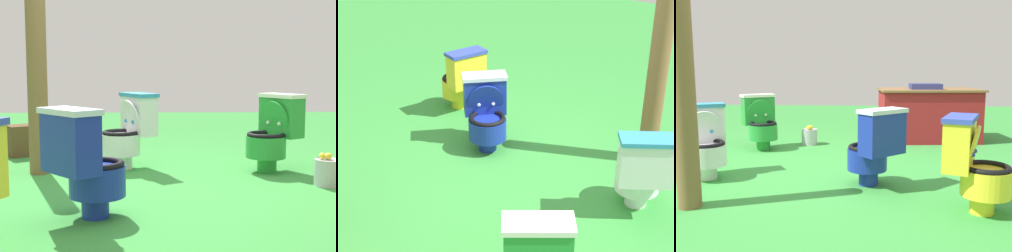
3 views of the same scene
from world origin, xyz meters
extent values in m
plane|color=green|center=(0.00, 0.00, 0.00)|extent=(14.00, 14.00, 0.00)
cylinder|color=#192D9E|center=(0.60, -0.43, 0.07)|extent=(0.25, 0.25, 0.14)
cylinder|color=#192D9E|center=(0.59, -0.41, 0.24)|extent=(0.52, 0.52, 0.20)
torus|color=black|center=(0.59, -0.41, 0.35)|extent=(0.50, 0.50, 0.04)
cylinder|color=silver|center=(0.59, -0.41, 0.30)|extent=(0.34, 0.34, 0.01)
cube|color=#192D9E|center=(0.72, -0.56, 0.51)|extent=(0.43, 0.41, 0.37)
cube|color=silver|center=(0.72, -0.56, 0.71)|extent=(0.47, 0.45, 0.04)
cube|color=#8CE0E5|center=(0.65, -0.49, 0.56)|extent=(0.09, 0.08, 0.08)
cylinder|color=#192D9E|center=(0.65, -0.49, 0.49)|extent=(0.32, 0.30, 0.35)
sphere|color=silver|center=(0.60, -0.53, 0.46)|extent=(0.04, 0.04, 0.04)
sphere|color=silver|center=(0.70, -0.44, 0.46)|extent=(0.04, 0.04, 0.04)
torus|color=black|center=(-0.78, 1.00, 0.35)|extent=(0.49, 0.49, 0.04)
cube|color=green|center=(-0.89, 1.17, 0.51)|extent=(0.45, 0.38, 0.37)
cube|color=white|center=(-0.89, 1.17, 0.71)|extent=(0.48, 0.42, 0.04)
cube|color=#8CE0E5|center=(-0.84, 1.09, 0.56)|extent=(0.10, 0.07, 0.08)
cylinder|color=green|center=(-0.84, 1.09, 0.49)|extent=(0.34, 0.27, 0.35)
sphere|color=white|center=(-0.77, 1.12, 0.46)|extent=(0.04, 0.04, 0.04)
sphere|color=white|center=(-0.89, 1.04, 0.46)|extent=(0.04, 0.04, 0.04)
cylinder|color=yellow|center=(1.45, -1.08, 0.07)|extent=(0.23, 0.23, 0.14)
cylinder|color=yellow|center=(1.47, -1.09, 0.24)|extent=(0.48, 0.48, 0.20)
torus|color=black|center=(1.47, -1.09, 0.35)|extent=(0.46, 0.46, 0.04)
cylinder|color=#3347B2|center=(1.47, -1.09, 0.30)|extent=(0.31, 0.31, 0.01)
cube|color=yellow|center=(1.28, -1.02, 0.51)|extent=(0.33, 0.45, 0.37)
cube|color=#3347B2|center=(1.28, -1.02, 0.71)|extent=(0.36, 0.48, 0.04)
cube|color=#8CE0E5|center=(1.37, -1.05, 0.56)|extent=(0.05, 0.11, 0.08)
cylinder|color=yellow|center=(1.37, -1.05, 0.49)|extent=(0.21, 0.36, 0.35)
sphere|color=#3347B2|center=(1.40, -0.99, 0.46)|extent=(0.04, 0.04, 0.04)
sphere|color=#3347B2|center=(1.35, -1.12, 0.46)|extent=(0.04, 0.04, 0.04)
cylinder|color=white|center=(-0.98, -0.34, 0.07)|extent=(0.25, 0.25, 0.14)
cylinder|color=white|center=(-0.97, -0.35, 0.24)|extent=(0.51, 0.51, 0.20)
torus|color=black|center=(-0.97, -0.35, 0.35)|extent=(0.48, 0.48, 0.04)
cylinder|color=#338CBF|center=(-0.97, -0.35, 0.30)|extent=(0.33, 0.33, 0.01)
cube|color=white|center=(-1.07, -0.18, 0.51)|extent=(0.45, 0.37, 0.37)
cube|color=#338CBF|center=(-1.07, -0.18, 0.71)|extent=(0.48, 0.40, 0.04)
cube|color=#8CE0E5|center=(-1.02, -0.27, 0.56)|extent=(0.10, 0.06, 0.08)
cylinder|color=white|center=(-1.02, -0.27, 0.49)|extent=(0.35, 0.25, 0.35)
sphere|color=#338CBF|center=(-0.96, -0.24, 0.46)|extent=(0.04, 0.04, 0.04)
sphere|color=#338CBF|center=(-1.08, -0.31, 0.46)|extent=(0.04, 0.04, 0.04)
cylinder|color=brown|center=(-0.80, -1.09, 0.82)|extent=(0.18, 0.18, 1.65)
camera|label=1|loc=(3.82, -0.06, 0.98)|focal=54.01mm
camera|label=2|loc=(-2.13, 3.42, 2.65)|focal=57.78mm
camera|label=3|loc=(0.58, -3.89, 1.09)|focal=40.91mm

